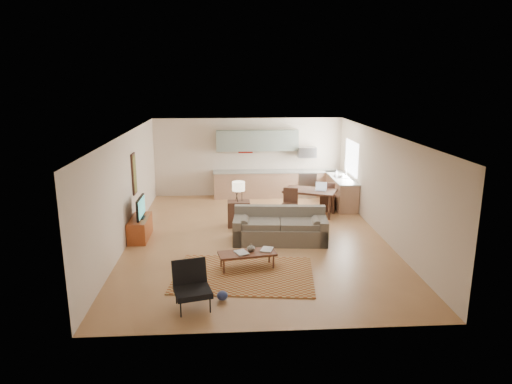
{
  "coord_description": "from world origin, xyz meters",
  "views": [
    {
      "loc": [
        -0.73,
        -11.16,
        4.03
      ],
      "look_at": [
        0.0,
        0.3,
        1.15
      ],
      "focal_mm": 32.0,
      "sensor_mm": 36.0,
      "label": 1
    }
  ],
  "objects": [
    {
      "name": "soap_bottle",
      "position": [
        2.83,
        3.25,
        1.02
      ],
      "size": [
        0.09,
        0.09,
        0.19
      ],
      "primitive_type": "imported",
      "rotation": [
        0.0,
        0.0,
        0.04
      ],
      "color": "beige",
      "rests_on": "kitchen_counter_right"
    },
    {
      "name": "upper_cabinets",
      "position": [
        0.3,
        4.33,
        1.95
      ],
      "size": [
        2.8,
        0.34,
        0.7
      ],
      "primitive_type": "cube",
      "color": "gray",
      "rests_on": "room"
    },
    {
      "name": "console_table",
      "position": [
        -0.44,
        0.99,
        0.36
      ],
      "size": [
        0.62,
        0.41,
        0.72
      ],
      "primitive_type": null,
      "rotation": [
        0.0,
        0.0,
        0.0
      ],
      "color": "#392118",
      "rests_on": "floor"
    },
    {
      "name": "room",
      "position": [
        0.0,
        0.0,
        1.35
      ],
      "size": [
        9.0,
        9.0,
        9.0
      ],
      "color": "#A37044",
      "rests_on": "ground"
    },
    {
      "name": "vase",
      "position": [
        -0.25,
        -1.88,
        0.46
      ],
      "size": [
        0.26,
        0.26,
        0.18
      ],
      "primitive_type": "imported",
      "rotation": [
        0.0,
        0.0,
        0.26
      ],
      "color": "black",
      "rests_on": "coffee_table"
    },
    {
      "name": "kitchen_counter_right",
      "position": [
        2.93,
        3.0,
        0.46
      ],
      "size": [
        0.64,
        2.26,
        0.92
      ],
      "primitive_type": null,
      "color": "#9D7357",
      "rests_on": "ground"
    },
    {
      "name": "kitchen_range",
      "position": [
        2.0,
        4.18,
        0.45
      ],
      "size": [
        0.62,
        0.62,
        0.9
      ],
      "primitive_type": "cube",
      "color": "#A5A8AD",
      "rests_on": "ground"
    },
    {
      "name": "rug",
      "position": [
        -0.42,
        -2.29,
        0.01
      ],
      "size": [
        3.1,
        2.33,
        0.02
      ],
      "primitive_type": "cube",
      "rotation": [
        0.0,
        0.0,
        -0.12
      ],
      "color": "brown",
      "rests_on": "floor"
    },
    {
      "name": "coffee_table",
      "position": [
        -0.33,
        -1.95,
        0.19
      ],
      "size": [
        1.31,
        0.7,
        0.37
      ],
      "primitive_type": null,
      "rotation": [
        0.0,
        0.0,
        0.17
      ],
      "color": "#512A1B",
      "rests_on": "floor"
    },
    {
      "name": "kitchen_microwave",
      "position": [
        2.0,
        4.2,
        1.55
      ],
      "size": [
        0.62,
        0.4,
        0.35
      ],
      "primitive_type": "cube",
      "color": "#A5A8AD",
      "rests_on": "room"
    },
    {
      "name": "book_b",
      "position": [
        -0.01,
        -1.79,
        0.38
      ],
      "size": [
        0.44,
        0.48,
        0.03
      ],
      "primitive_type": "imported",
      "rotation": [
        0.0,
        0.0,
        -0.32
      ],
      "color": "navy",
      "rests_on": "coffee_table"
    },
    {
      "name": "dining_chair_far",
      "position": [
        2.4,
        2.4,
        0.47
      ],
      "size": [
        0.6,
        0.61,
        0.93
      ],
      "primitive_type": null,
      "rotation": [
        0.0,
        0.0,
        2.71
      ],
      "color": "#392118",
      "rests_on": "floor"
    },
    {
      "name": "tv_credenza",
      "position": [
        -3.0,
        0.16,
        0.27
      ],
      "size": [
        0.46,
        1.18,
        0.55
      ],
      "primitive_type": null,
      "color": "brown",
      "rests_on": "floor"
    },
    {
      "name": "window_right",
      "position": [
        3.23,
        3.0,
        1.55
      ],
      "size": [
        0.02,
        1.4,
        1.05
      ],
      "primitive_type": "cube",
      "color": "white",
      "rests_on": "room"
    },
    {
      "name": "triptych",
      "position": [
        -0.1,
        4.47,
        1.75
      ],
      "size": [
        1.7,
        0.04,
        0.5
      ],
      "primitive_type": null,
      "color": "beige",
      "rests_on": "room"
    },
    {
      "name": "armchair",
      "position": [
        -1.39,
        -3.64,
        0.41
      ],
      "size": [
        0.88,
        0.88,
        0.83
      ],
      "primitive_type": null,
      "rotation": [
        0.0,
        0.0,
        0.25
      ],
      "color": "black",
      "rests_on": "floor"
    },
    {
      "name": "sofa",
      "position": [
        0.57,
        -0.33,
        0.42
      ],
      "size": [
        2.52,
        1.27,
        0.85
      ],
      "primitive_type": null,
      "rotation": [
        0.0,
        0.0,
        -0.09
      ],
      "color": "#625A4E",
      "rests_on": "floor"
    },
    {
      "name": "table_lamp",
      "position": [
        -0.44,
        0.99,
        1.01
      ],
      "size": [
        0.38,
        0.38,
        0.58
      ],
      "primitive_type": null,
      "rotation": [
        0.0,
        0.0,
        -0.09
      ],
      "color": "beige",
      "rests_on": "console_table"
    },
    {
      "name": "tv",
      "position": [
        -2.96,
        0.16,
        0.82
      ],
      "size": [
        0.09,
        0.91,
        0.55
      ],
      "primitive_type": null,
      "color": "black",
      "rests_on": "tv_credenza"
    },
    {
      "name": "wall_art_left",
      "position": [
        -3.21,
        0.9,
        1.55
      ],
      "size": [
        0.06,
        0.42,
        1.1
      ],
      "primitive_type": null,
      "color": "olive",
      "rests_on": "room"
    },
    {
      "name": "dining_table",
      "position": [
        1.73,
        1.97,
        0.38
      ],
      "size": [
        1.74,
        1.39,
        0.77
      ],
      "primitive_type": null,
      "rotation": [
        0.0,
        0.0,
        -0.4
      ],
      "color": "#392118",
      "rests_on": "floor"
    },
    {
      "name": "kitchen_counter_back",
      "position": [
        0.9,
        4.18,
        0.46
      ],
      "size": [
        4.26,
        0.64,
        0.92
      ],
      "primitive_type": null,
      "color": "#9D7357",
      "rests_on": "ground"
    },
    {
      "name": "book_a",
      "position": [
        -0.57,
        -2.04,
        0.39
      ],
      "size": [
        0.48,
        0.5,
        0.03
      ],
      "primitive_type": "imported",
      "rotation": [
        0.0,
        0.0,
        0.41
      ],
      "color": "maroon",
      "rests_on": "coffee_table"
    },
    {
      "name": "laptop",
      "position": [
        2.03,
        1.87,
        0.89
      ],
      "size": [
        0.38,
        0.33,
        0.24
      ],
      "primitive_type": null,
      "rotation": [
        0.0,
        0.0,
        -0.31
      ],
      "color": "#A5A8AD",
      "rests_on": "dining_table"
    },
    {
      "name": "dining_chair_near",
      "position": [
        1.05,
        1.54,
        0.45
      ],
      "size": [
        0.55,
        0.56,
        0.91
      ],
      "primitive_type": null,
      "rotation": [
        0.0,
        0.0,
        -0.3
      ],
      "color": "#392118",
      "rests_on": "floor"
    }
  ]
}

